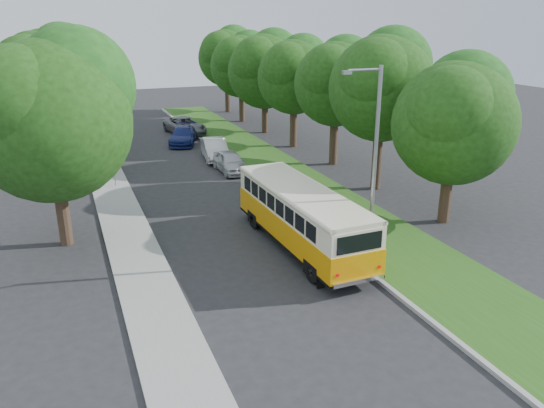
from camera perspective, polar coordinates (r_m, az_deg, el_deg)
name	(u,v)px	position (r m, az deg, el deg)	size (l,w,h in m)	color
ground	(253,252)	(23.21, -2.07, -5.23)	(120.00, 120.00, 0.00)	#242427
curb	(284,205)	(28.72, 1.31, -0.15)	(0.20, 70.00, 0.15)	gray
grass_verge	(323,200)	(29.68, 5.49, 0.39)	(4.50, 70.00, 0.13)	#285115
sidewalk	(125,227)	(26.78, -15.49, -2.39)	(2.20, 70.00, 0.12)	gray
treeline	(208,74)	(39.42, -6.87, 13.76)	(24.27, 41.91, 9.46)	#332319
lamppost_near	(373,160)	(21.39, 10.82, 4.71)	(1.71, 0.16, 8.00)	gray
lamppost_far	(100,110)	(36.40, -18.06, 9.64)	(1.71, 0.16, 7.50)	gray
warning_sign	(113,160)	(32.95, -16.73, 4.56)	(0.56, 0.10, 2.50)	gray
vintage_bus	(302,219)	(23.14, 3.23, -1.59)	(2.42, 9.39, 2.79)	orange
car_silver	(230,162)	(35.32, -4.52, 4.56)	(1.62, 4.03, 1.37)	silver
car_white	(215,149)	(38.74, -6.17, 5.91)	(1.58, 4.52, 1.49)	silver
car_blue	(183,135)	(43.96, -9.54, 7.28)	(1.94, 4.76, 1.38)	navy
car_grey	(185,126)	(47.81, -9.34, 8.31)	(2.45, 5.32, 1.48)	slate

